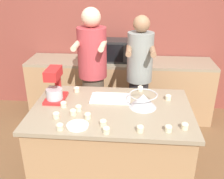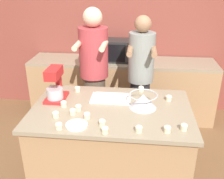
{
  "view_description": "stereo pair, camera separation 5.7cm",
  "coord_description": "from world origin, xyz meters",
  "px_view_note": "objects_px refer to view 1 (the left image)",
  "views": [
    {
      "loc": [
        0.2,
        -2.31,
        2.13
      ],
      "look_at": [
        0.0,
        0.05,
        1.07
      ],
      "focal_mm": 42.0,
      "sensor_mm": 36.0,
      "label": 1
    },
    {
      "loc": [
        0.25,
        -2.3,
        2.13
      ],
      "look_at": [
        0.0,
        0.05,
        1.07
      ],
      "focal_mm": 42.0,
      "sensor_mm": 36.0,
      "label": 2
    }
  ],
  "objects_px": {
    "cupcake_12": "(140,88)",
    "baking_tray": "(111,98)",
    "cupcake_11": "(106,130)",
    "cupcake_0": "(77,89)",
    "cupcake_1": "(56,115)",
    "mixing_bowl": "(143,100)",
    "cupcake_10": "(73,112)",
    "cupcake_6": "(88,116)",
    "cupcake_4": "(168,97)",
    "cupcake_5": "(60,126)",
    "stand_mixer": "(55,86)",
    "cupcake_3": "(103,122)",
    "cupcake_8": "(140,128)",
    "person_right": "(139,80)",
    "cupcake_7": "(78,108)",
    "person_left": "(93,76)",
    "cupcake_13": "(63,104)",
    "small_plate": "(78,125)",
    "cupcake_2": "(168,128)",
    "microwave_oven": "(114,50)",
    "cupcake_9": "(185,126)"
  },
  "relations": [
    {
      "from": "cupcake_12",
      "to": "baking_tray",
      "type": "bearing_deg",
      "value": -141.85
    },
    {
      "from": "cupcake_11",
      "to": "cupcake_0",
      "type": "bearing_deg",
      "value": 117.65
    },
    {
      "from": "cupcake_0",
      "to": "cupcake_1",
      "type": "bearing_deg",
      "value": -96.6
    },
    {
      "from": "mixing_bowl",
      "to": "cupcake_10",
      "type": "xyz_separation_m",
      "value": [
        -0.66,
        -0.22,
        -0.04
      ]
    },
    {
      "from": "cupcake_1",
      "to": "cupcake_6",
      "type": "relative_size",
      "value": 1.0
    },
    {
      "from": "cupcake_4",
      "to": "cupcake_12",
      "type": "relative_size",
      "value": 1.0
    },
    {
      "from": "mixing_bowl",
      "to": "cupcake_6",
      "type": "relative_size",
      "value": 4.42
    },
    {
      "from": "baking_tray",
      "to": "cupcake_11",
      "type": "xyz_separation_m",
      "value": [
        0.02,
        -0.64,
        0.01
      ]
    },
    {
      "from": "mixing_bowl",
      "to": "cupcake_5",
      "type": "bearing_deg",
      "value": -146.4
    },
    {
      "from": "stand_mixer",
      "to": "mixing_bowl",
      "type": "distance_m",
      "value": 0.93
    },
    {
      "from": "cupcake_3",
      "to": "cupcake_6",
      "type": "bearing_deg",
      "value": 145.18
    },
    {
      "from": "mixing_bowl",
      "to": "cupcake_8",
      "type": "relative_size",
      "value": 4.42
    },
    {
      "from": "person_right",
      "to": "cupcake_12",
      "type": "xyz_separation_m",
      "value": [
        0.01,
        -0.3,
        0.03
      ]
    },
    {
      "from": "cupcake_1",
      "to": "cupcake_12",
      "type": "xyz_separation_m",
      "value": [
        0.79,
        0.68,
        0.0
      ]
    },
    {
      "from": "mixing_bowl",
      "to": "cupcake_10",
      "type": "distance_m",
      "value": 0.7
    },
    {
      "from": "baking_tray",
      "to": "cupcake_7",
      "type": "height_order",
      "value": "cupcake_7"
    },
    {
      "from": "cupcake_0",
      "to": "cupcake_5",
      "type": "xyz_separation_m",
      "value": [
        0.02,
        -0.79,
        0.0
      ]
    },
    {
      "from": "cupcake_6",
      "to": "cupcake_8",
      "type": "distance_m",
      "value": 0.51
    },
    {
      "from": "person_left",
      "to": "cupcake_13",
      "type": "xyz_separation_m",
      "value": [
        -0.18,
        -0.76,
        -0.01
      ]
    },
    {
      "from": "person_left",
      "to": "cupcake_11",
      "type": "distance_m",
      "value": 1.23
    },
    {
      "from": "cupcake_11",
      "to": "cupcake_1",
      "type": "bearing_deg",
      "value": 156.58
    },
    {
      "from": "cupcake_10",
      "to": "cupcake_11",
      "type": "relative_size",
      "value": 1.0
    },
    {
      "from": "small_plate",
      "to": "cupcake_6",
      "type": "relative_size",
      "value": 3.07
    },
    {
      "from": "person_left",
      "to": "cupcake_2",
      "type": "height_order",
      "value": "person_left"
    },
    {
      "from": "cupcake_0",
      "to": "cupcake_11",
      "type": "bearing_deg",
      "value": -62.35
    },
    {
      "from": "person_right",
      "to": "cupcake_8",
      "type": "xyz_separation_m",
      "value": [
        -0.0,
        -1.15,
        0.03
      ]
    },
    {
      "from": "person_left",
      "to": "cupcake_3",
      "type": "height_order",
      "value": "person_left"
    },
    {
      "from": "person_right",
      "to": "cupcake_11",
      "type": "xyz_separation_m",
      "value": [
        -0.29,
        -1.2,
        0.03
      ]
    },
    {
      "from": "cupcake_1",
      "to": "mixing_bowl",
      "type": "bearing_deg",
      "value": 19.57
    },
    {
      "from": "cupcake_6",
      "to": "cupcake_10",
      "type": "height_order",
      "value": "same"
    },
    {
      "from": "cupcake_8",
      "to": "cupcake_13",
      "type": "height_order",
      "value": "same"
    },
    {
      "from": "cupcake_2",
      "to": "cupcake_11",
      "type": "height_order",
      "value": "same"
    },
    {
      "from": "cupcake_4",
      "to": "cupcake_1",
      "type": "bearing_deg",
      "value": -156.51
    },
    {
      "from": "person_left",
      "to": "microwave_oven",
      "type": "distance_m",
      "value": 0.77
    },
    {
      "from": "stand_mixer",
      "to": "cupcake_4",
      "type": "relative_size",
      "value": 5.53
    },
    {
      "from": "mixing_bowl",
      "to": "microwave_oven",
      "type": "distance_m",
      "value": 1.48
    },
    {
      "from": "baking_tray",
      "to": "cupcake_10",
      "type": "height_order",
      "value": "cupcake_10"
    },
    {
      "from": "cupcake_10",
      "to": "cupcake_7",
      "type": "bearing_deg",
      "value": 67.9
    },
    {
      "from": "mixing_bowl",
      "to": "baking_tray",
      "type": "bearing_deg",
      "value": 157.32
    },
    {
      "from": "baking_tray",
      "to": "cupcake_9",
      "type": "height_order",
      "value": "cupcake_9"
    },
    {
      "from": "cupcake_2",
      "to": "person_right",
      "type": "bearing_deg",
      "value": 101.84
    },
    {
      "from": "cupcake_10",
      "to": "mixing_bowl",
      "type": "bearing_deg",
      "value": 18.1
    },
    {
      "from": "small_plate",
      "to": "cupcake_10",
      "type": "height_order",
      "value": "cupcake_10"
    },
    {
      "from": "cupcake_4",
      "to": "cupcake_5",
      "type": "relative_size",
      "value": 1.0
    },
    {
      "from": "cupcake_2",
      "to": "cupcake_6",
      "type": "xyz_separation_m",
      "value": [
        -0.72,
        0.15,
        0.0
      ]
    },
    {
      "from": "cupcake_13",
      "to": "cupcake_4",
      "type": "bearing_deg",
      "value": 13.14
    },
    {
      "from": "cupcake_5",
      "to": "stand_mixer",
      "type": "bearing_deg",
      "value": 109.17
    },
    {
      "from": "cupcake_1",
      "to": "cupcake_12",
      "type": "bearing_deg",
      "value": 40.72
    },
    {
      "from": "person_right",
      "to": "small_plate",
      "type": "bearing_deg",
      "value": -116.29
    },
    {
      "from": "person_right",
      "to": "cupcake_13",
      "type": "distance_m",
      "value": 1.08
    }
  ]
}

